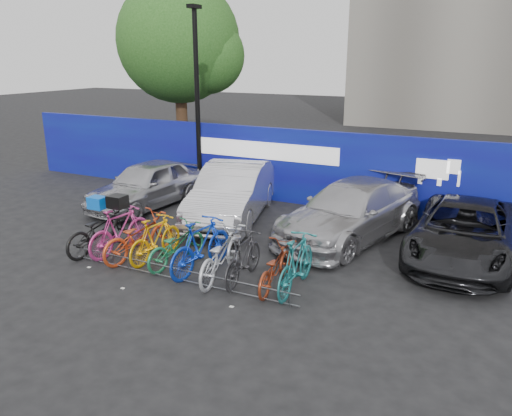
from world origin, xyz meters
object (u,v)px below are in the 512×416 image
Objects in this scene: car_1 at (232,192)px; bike_5 at (201,246)px; bike_7 at (243,258)px; car_2 at (351,211)px; car_0 at (147,184)px; lamppost at (197,98)px; car_3 at (464,232)px; bike_6 at (220,255)px; bike_4 at (176,245)px; bike_3 at (155,239)px; bike_0 at (100,230)px; tree at (184,44)px; bike_1 at (120,231)px; bike_8 at (275,267)px; bike_9 at (296,264)px; bike_2 at (139,237)px; bike_rack at (177,274)px.

bike_5 is at bearing -85.74° from car_1.
bike_5 is 1.16× the size of bike_7.
car_0 is at bearing -163.64° from car_2.
car_3 is at bearing -13.35° from lamppost.
lamppost is 2.98× the size of bike_6.
bike_4 is 0.89× the size of bike_5.
bike_0 is at bearing 9.10° from bike_3.
tree is 8.29m from car_0.
bike_1 is 2.34m from bike_5.
car_2 is 5.03m from bike_3.
bike_8 is at bearing -25.65° from car_0.
bike_1 reaches higher than bike_7.
bike_3 is 3.53m from bike_9.
car_3 is at bearing -28.91° from tree.
car_1 is at bearing -86.53° from bike_2.
tree is 3.83× the size of bike_5.
lamppost is at bearing -64.06° from bike_3.
car_1 is 4.70m from bike_8.
bike_rack is 3.07× the size of bike_4.
bike_7 is (2.24, -3.61, -0.27)m from car_1.
bike_4 is at bearing -5.75° from bike_7.
tree is 1.82× the size of car_0.
bike_8 is at bearing 176.24° from bike_7.
bike_2 is 1.16× the size of bike_3.
car_2 is at bearing -17.34° from lamppost.
car_0 is 2.10× the size of bike_5.
bike_9 is at bearing 179.75° from bike_6.
bike_7 is (-4.05, -3.35, -0.14)m from car_3.
bike_rack is at bearing 133.13° from bike_4.
car_3 is 7.60m from bike_2.
lamppost is 7.27m from bike_6.
lamppost is 2.94× the size of bike_0.
car_2 reaches higher than car_0.
bike_8 is at bearing -133.45° from car_3.
lamppost reaches higher than bike_2.
bike_7 is at bearing -50.24° from lamppost.
bike_rack is 2.74m from bike_0.
car_0 is 6.33m from bike_7.
bike_3 is at bearing -156.64° from bike_2.
bike_5 is (2.34, -0.07, 0.03)m from bike_1.
car_0 reaches higher than bike_6.
bike_1 is 1.05× the size of bike_4.
car_1 is 2.66× the size of bike_4.
bike_9 is (9.21, -9.95, -4.48)m from tree.
bike_6 reaches higher than bike_3.
car_3 is 2.74× the size of bike_7.
tree is at bearing -58.01° from bike_1.
bike_5 is at bearing -107.24° from car_2.
bike_7 is at bearing -174.36° from bike_4.
car_1 is at bearing 102.91° from bike_rack.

